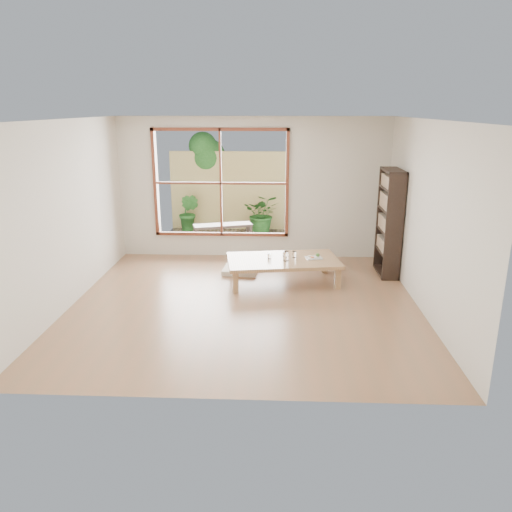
{
  "coord_description": "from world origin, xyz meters",
  "views": [
    {
      "loc": [
        0.47,
        -6.77,
        2.76
      ],
      "look_at": [
        0.14,
        0.58,
        0.55
      ],
      "focal_mm": 35.0,
      "sensor_mm": 36.0,
      "label": 1
    }
  ],
  "objects": [
    {
      "name": "ground",
      "position": [
        0.0,
        0.0,
        0.0
      ],
      "size": [
        5.0,
        5.0,
        0.0
      ],
      "primitive_type": "plane",
      "color": "#906948",
      "rests_on": "ground"
    },
    {
      "name": "low_table",
      "position": [
        0.56,
        0.97,
        0.34
      ],
      "size": [
        1.92,
        1.27,
        0.39
      ],
      "rotation": [
        0.0,
        0.0,
        0.15
      ],
      "color": "#AE7B54",
      "rests_on": "ground"
    },
    {
      "name": "floor_cushion",
      "position": [
        -0.17,
        1.46,
        0.04
      ],
      "size": [
        0.63,
        0.63,
        0.08
      ],
      "primitive_type": "cube",
      "rotation": [
        0.0,
        0.0,
        -0.1
      ],
      "color": "silver",
      "rests_on": "ground"
    },
    {
      "name": "bookshelf",
      "position": [
        2.34,
        1.49,
        0.89
      ],
      "size": [
        0.29,
        0.8,
        1.78
      ],
      "primitive_type": "cube",
      "color": "black",
      "rests_on": "ground"
    },
    {
      "name": "glass_tall",
      "position": [
        0.61,
        0.87,
        0.47
      ],
      "size": [
        0.08,
        0.08,
        0.15
      ],
      "primitive_type": "cylinder",
      "color": "silver",
      "rests_on": "low_table"
    },
    {
      "name": "glass_mid",
      "position": [
        0.74,
        1.06,
        0.44
      ],
      "size": [
        0.07,
        0.07,
        0.1
      ],
      "primitive_type": "cylinder",
      "color": "silver",
      "rests_on": "low_table"
    },
    {
      "name": "glass_short",
      "position": [
        0.59,
        1.11,
        0.43
      ],
      "size": [
        0.06,
        0.06,
        0.08
      ],
      "primitive_type": "cylinder",
      "color": "silver",
      "rests_on": "low_table"
    },
    {
      "name": "glass_small",
      "position": [
        0.34,
        0.98,
        0.43
      ],
      "size": [
        0.06,
        0.06,
        0.08
      ],
      "primitive_type": "cylinder",
      "color": "silver",
      "rests_on": "low_table"
    },
    {
      "name": "food_tray",
      "position": [
        1.07,
        1.04,
        0.41
      ],
      "size": [
        0.29,
        0.24,
        0.08
      ],
      "rotation": [
        0.0,
        0.0,
        0.24
      ],
      "color": "white",
      "rests_on": "low_table"
    },
    {
      "name": "deck",
      "position": [
        -0.6,
        3.56,
        0.0
      ],
      "size": [
        2.8,
        2.0,
        0.05
      ],
      "primitive_type": "cube",
      "color": "#3E342D",
      "rests_on": "ground"
    },
    {
      "name": "garden_bench",
      "position": [
        -0.68,
        3.33,
        0.35
      ],
      "size": [
        1.26,
        0.7,
        0.38
      ],
      "rotation": [
        0.0,
        0.0,
        0.3
      ],
      "color": "black",
      "rests_on": "deck"
    },
    {
      "name": "bamboo_fence",
      "position": [
        -0.6,
        4.56,
        0.9
      ],
      "size": [
        2.8,
        0.06,
        1.8
      ],
      "primitive_type": "cube",
      "color": "tan",
      "rests_on": "ground"
    },
    {
      "name": "shrub_right",
      "position": [
        0.12,
        4.17,
        0.47
      ],
      "size": [
        0.83,
        0.73,
        0.88
      ],
      "primitive_type": "imported",
      "rotation": [
        0.0,
        0.0,
        -0.05
      ],
      "color": "#2E6424",
      "rests_on": "deck"
    },
    {
      "name": "shrub_left",
      "position": [
        -1.56,
        4.28,
        0.45
      ],
      "size": [
        0.58,
        0.52,
        0.85
      ],
      "primitive_type": "imported",
      "rotation": [
        0.0,
        0.0,
        -0.38
      ],
      "color": "#2E6424",
      "rests_on": "deck"
    },
    {
      "name": "garden_tree",
      "position": [
        -1.28,
        4.86,
        1.63
      ],
      "size": [
        1.04,
        0.85,
        2.22
      ],
      "color": "#4C3D2D",
      "rests_on": "ground"
    }
  ]
}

